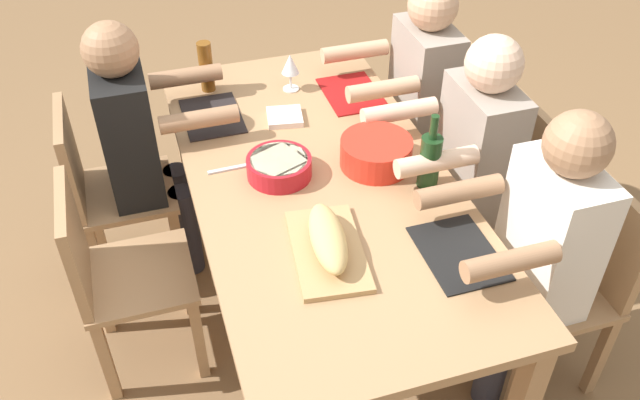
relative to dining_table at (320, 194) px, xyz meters
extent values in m
plane|color=brown|center=(0.00, 0.00, -0.66)|extent=(8.00, 8.00, 0.00)
cube|color=#A87F56|center=(0.00, 0.00, 0.06)|extent=(1.87, 0.93, 0.04)
cube|color=#A87F56|center=(-0.87, -0.40, -0.31)|extent=(0.07, 0.07, 0.70)
cube|color=#A87F56|center=(-0.87, 0.40, -0.31)|extent=(0.07, 0.07, 0.70)
cube|color=#A87F56|center=(-0.51, 0.70, -0.22)|extent=(0.40, 0.40, 0.03)
cube|color=#A87F56|center=(-0.51, 0.88, -0.01)|extent=(0.38, 0.04, 0.40)
cube|color=#A87F56|center=(-0.34, 0.53, -0.45)|extent=(0.04, 0.04, 0.42)
cube|color=#A87F56|center=(-0.68, 0.53, -0.45)|extent=(0.04, 0.04, 0.42)
cube|color=#A87F56|center=(-0.34, 0.87, -0.45)|extent=(0.04, 0.04, 0.42)
cube|color=#A87F56|center=(-0.68, 0.87, -0.45)|extent=(0.04, 0.04, 0.42)
cylinder|color=#2D2D38|center=(-0.43, 0.48, -0.43)|extent=(0.11, 0.11, 0.45)
cylinder|color=#2D2D38|center=(-0.59, 0.48, -0.43)|extent=(0.11, 0.11, 0.45)
cube|color=gray|center=(-0.51, 0.64, 0.07)|extent=(0.34, 0.20, 0.55)
cylinder|color=tan|center=(-0.34, 0.37, 0.19)|extent=(0.07, 0.30, 0.07)
cylinder|color=tan|center=(-0.68, 0.37, 0.19)|extent=(0.07, 0.30, 0.07)
sphere|color=tan|center=(-0.51, 0.64, 0.44)|extent=(0.21, 0.21, 0.21)
cube|color=#A87F56|center=(0.51, 0.70, -0.22)|extent=(0.40, 0.40, 0.03)
cube|color=#A87F56|center=(0.51, 0.88, -0.01)|extent=(0.38, 0.04, 0.40)
cube|color=#A87F56|center=(0.68, 0.53, -0.45)|extent=(0.04, 0.04, 0.42)
cube|color=#A87F56|center=(0.34, 0.53, -0.45)|extent=(0.04, 0.04, 0.42)
cube|color=#A87F56|center=(0.68, 0.87, -0.45)|extent=(0.04, 0.04, 0.42)
cube|color=#A87F56|center=(0.34, 0.87, -0.45)|extent=(0.04, 0.04, 0.42)
cylinder|color=#2D2D38|center=(0.59, 0.48, -0.43)|extent=(0.11, 0.11, 0.45)
cylinder|color=#2D2D38|center=(0.43, 0.48, -0.43)|extent=(0.11, 0.11, 0.45)
cube|color=white|center=(0.51, 0.64, 0.07)|extent=(0.34, 0.20, 0.55)
cylinder|color=#9E7251|center=(0.68, 0.37, 0.19)|extent=(0.07, 0.30, 0.07)
cylinder|color=#9E7251|center=(0.34, 0.37, 0.19)|extent=(0.07, 0.30, 0.07)
sphere|color=#9E7251|center=(0.51, 0.64, 0.44)|extent=(0.21, 0.21, 0.21)
cube|color=#A87F56|center=(0.00, 0.70, -0.22)|extent=(0.40, 0.40, 0.03)
cube|color=#A87F56|center=(0.00, 0.88, -0.01)|extent=(0.38, 0.04, 0.40)
cube|color=#A87F56|center=(0.17, 0.53, -0.45)|extent=(0.04, 0.04, 0.42)
cube|color=#A87F56|center=(-0.17, 0.53, -0.45)|extent=(0.04, 0.04, 0.42)
cube|color=#A87F56|center=(0.17, 0.87, -0.45)|extent=(0.04, 0.04, 0.42)
cube|color=#A87F56|center=(-0.17, 0.87, -0.45)|extent=(0.04, 0.04, 0.42)
cylinder|color=#2D2D38|center=(0.08, 0.48, -0.43)|extent=(0.11, 0.11, 0.45)
cylinder|color=#2D2D38|center=(-0.08, 0.48, -0.43)|extent=(0.11, 0.11, 0.45)
cube|color=gray|center=(0.00, 0.64, 0.07)|extent=(0.34, 0.20, 0.55)
cylinder|color=beige|center=(0.17, 0.37, 0.19)|extent=(0.07, 0.30, 0.07)
cylinder|color=beige|center=(-0.17, 0.37, 0.19)|extent=(0.07, 0.30, 0.07)
sphere|color=beige|center=(0.00, 0.64, 0.44)|extent=(0.21, 0.21, 0.21)
cube|color=#A87F56|center=(0.00, -0.70, -0.22)|extent=(0.40, 0.40, 0.03)
cube|color=#A87F56|center=(0.00, -0.88, -0.01)|extent=(0.38, 0.04, 0.40)
cube|color=#A87F56|center=(-0.17, -0.53, -0.45)|extent=(0.04, 0.04, 0.42)
cube|color=#A87F56|center=(0.17, -0.53, -0.45)|extent=(0.04, 0.04, 0.42)
cube|color=#A87F56|center=(-0.17, -0.87, -0.45)|extent=(0.04, 0.04, 0.42)
cube|color=#A87F56|center=(0.17, -0.87, -0.45)|extent=(0.04, 0.04, 0.42)
cube|color=#A87F56|center=(-0.51, -0.70, -0.22)|extent=(0.40, 0.40, 0.03)
cube|color=#A87F56|center=(-0.51, -0.88, -0.01)|extent=(0.38, 0.04, 0.40)
cube|color=#A87F56|center=(-0.68, -0.53, -0.45)|extent=(0.04, 0.04, 0.42)
cube|color=#A87F56|center=(-0.34, -0.53, -0.45)|extent=(0.04, 0.04, 0.42)
cube|color=#A87F56|center=(-0.68, -0.87, -0.45)|extent=(0.04, 0.04, 0.42)
cube|color=#A87F56|center=(-0.34, -0.87, -0.45)|extent=(0.04, 0.04, 0.42)
cylinder|color=#2D2D38|center=(-0.59, -0.48, -0.43)|extent=(0.11, 0.11, 0.45)
cylinder|color=#2D2D38|center=(-0.43, -0.48, -0.43)|extent=(0.11, 0.11, 0.45)
cube|color=black|center=(-0.51, -0.64, 0.07)|extent=(0.34, 0.20, 0.55)
cylinder|color=#9E7251|center=(-0.68, -0.37, 0.19)|extent=(0.07, 0.30, 0.07)
cylinder|color=#9E7251|center=(-0.34, -0.37, 0.19)|extent=(0.07, 0.30, 0.07)
sphere|color=#9E7251|center=(-0.51, -0.64, 0.44)|extent=(0.21, 0.21, 0.21)
cylinder|color=#B21923|center=(-0.05, -0.14, 0.12)|extent=(0.24, 0.24, 0.08)
cylinder|color=beige|center=(-0.05, -0.14, 0.14)|extent=(0.21, 0.21, 0.03)
cylinder|color=red|center=(-0.01, 0.22, 0.13)|extent=(0.27, 0.27, 0.11)
cylinder|color=orange|center=(-0.01, 0.22, 0.17)|extent=(0.23, 0.23, 0.04)
cube|color=tan|center=(0.39, -0.09, 0.09)|extent=(0.42, 0.27, 0.02)
ellipsoid|color=tan|center=(0.39, -0.09, 0.15)|extent=(0.33, 0.15, 0.09)
cylinder|color=#193819|center=(0.16, 0.35, 0.18)|extent=(0.08, 0.08, 0.20)
cylinder|color=#193819|center=(0.16, 0.35, 0.33)|extent=(0.03, 0.03, 0.09)
cylinder|color=brown|center=(-0.73, -0.28, 0.19)|extent=(0.06, 0.06, 0.22)
cylinder|color=silver|center=(-0.63, 0.06, 0.08)|extent=(0.07, 0.07, 0.01)
cylinder|color=silver|center=(-0.63, 0.06, 0.12)|extent=(0.01, 0.01, 0.07)
cone|color=silver|center=(-0.63, 0.06, 0.20)|extent=(0.08, 0.08, 0.08)
cube|color=maroon|center=(-0.51, 0.30, 0.08)|extent=(0.32, 0.23, 0.01)
cube|color=black|center=(0.51, 0.30, 0.08)|extent=(0.32, 0.23, 0.01)
cube|color=silver|center=(-0.14, -0.30, 0.09)|extent=(0.02, 0.17, 0.01)
cube|color=black|center=(-0.51, -0.30, 0.08)|extent=(0.32, 0.23, 0.01)
cube|color=white|center=(-0.41, -0.02, 0.09)|extent=(0.16, 0.16, 0.02)
camera|label=1|loc=(1.86, -0.58, 1.60)|focal=38.08mm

